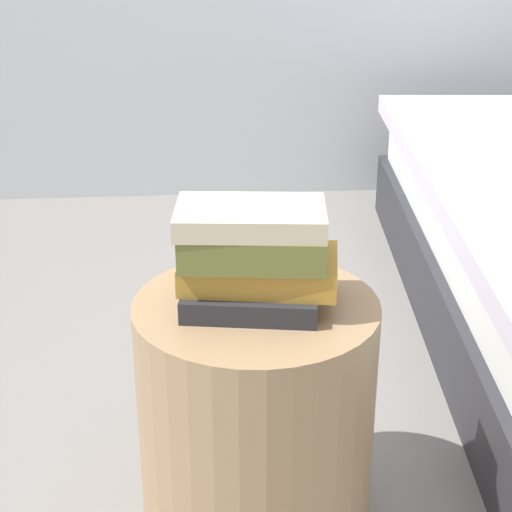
% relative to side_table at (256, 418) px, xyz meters
% --- Properties ---
extents(side_table, '(0.45, 0.45, 0.49)m').
position_rel_side_table_xyz_m(side_table, '(0.00, 0.00, 0.00)').
color(side_table, tan).
rests_on(side_table, ground_plane).
extents(book_charcoal, '(0.26, 0.22, 0.04)m').
position_rel_side_table_xyz_m(book_charcoal, '(-0.01, 0.00, 0.27)').
color(book_charcoal, '#28282D').
rests_on(book_charcoal, side_table).
extents(book_ochre, '(0.30, 0.21, 0.05)m').
position_rel_side_table_xyz_m(book_ochre, '(0.01, 0.01, 0.31)').
color(book_ochre, '#B7842D').
rests_on(book_ochre, book_charcoal).
extents(book_olive, '(0.27, 0.18, 0.06)m').
position_rel_side_table_xyz_m(book_olive, '(-0.01, -0.01, 0.37)').
color(book_olive, olive).
rests_on(book_olive, book_ochre).
extents(book_cream, '(0.27, 0.18, 0.04)m').
position_rel_side_table_xyz_m(book_cream, '(-0.01, -0.01, 0.41)').
color(book_cream, beige).
rests_on(book_cream, book_olive).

